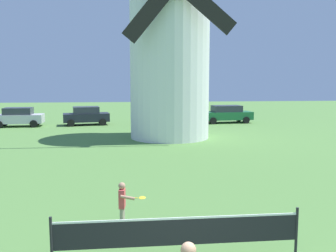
# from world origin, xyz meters

# --- Properties ---
(windmill) EXTENTS (7.08, 5.88, 12.97)m
(windmill) POSITION_xyz_m (1.53, 18.76, 6.68)
(windmill) COLOR white
(windmill) RESTS_ON ground_plane
(tennis_net) EXTENTS (5.10, 0.06, 1.10)m
(tennis_net) POSITION_xyz_m (-0.12, 2.05, 0.68)
(tennis_net) COLOR black
(tennis_net) RESTS_ON ground_plane
(player_far) EXTENTS (0.70, 0.56, 1.20)m
(player_far) POSITION_xyz_m (-1.27, 4.01, 0.68)
(player_far) COLOR #9E937F
(player_far) RESTS_ON ground_plane
(parked_car_silver) EXTENTS (3.98, 2.08, 1.56)m
(parked_car_silver) POSITION_xyz_m (-10.19, 25.81, 0.81)
(parked_car_silver) COLOR silver
(parked_car_silver) RESTS_ON ground_plane
(parked_car_black) EXTENTS (4.05, 2.42, 1.56)m
(parked_car_black) POSITION_xyz_m (-4.79, 26.37, 0.81)
(parked_car_black) COLOR #1E232D
(parked_car_black) RESTS_ON ground_plane
(parked_car_blue) EXTENTS (4.20, 2.37, 1.56)m
(parked_car_blue) POSITION_xyz_m (1.65, 26.06, 0.81)
(parked_car_blue) COLOR #334C99
(parked_car_blue) RESTS_ON ground_plane
(parked_car_green) EXTENTS (4.63, 2.22, 1.56)m
(parked_car_green) POSITION_xyz_m (7.52, 26.66, 0.81)
(parked_car_green) COLOR #1E6638
(parked_car_green) RESTS_ON ground_plane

